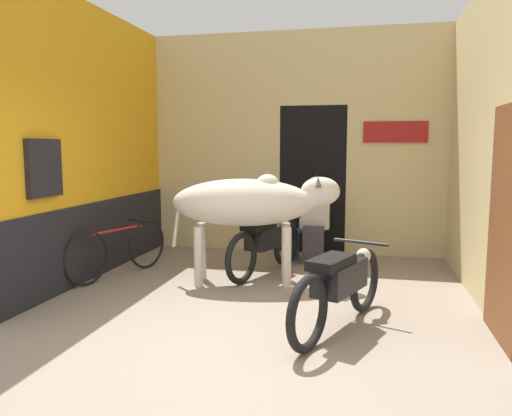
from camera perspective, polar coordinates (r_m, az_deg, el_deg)
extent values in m
plane|color=gray|center=(4.47, -3.40, -15.72)|extent=(30.00, 30.00, 0.00)
cube|color=orange|center=(6.99, -18.56, 7.08)|extent=(0.18, 4.08, 3.55)
cube|color=black|center=(7.05, -17.45, -3.33)|extent=(0.03, 4.08, 0.99)
cube|color=black|center=(5.97, -23.10, 4.21)|extent=(0.08, 0.56, 0.64)
cube|color=#D1BC84|center=(8.30, 4.63, 15.59)|extent=(4.72, 0.18, 1.18)
cube|color=#D1BC84|center=(8.50, -4.23, 3.39)|extent=(2.12, 0.18, 2.38)
cube|color=#D1BC84|center=(8.16, 15.67, 3.00)|extent=(1.53, 0.18, 2.38)
cube|color=black|center=(8.55, 6.78, 3.38)|extent=(1.07, 0.90, 2.38)
cube|color=maroon|center=(8.03, 15.64, 8.36)|extent=(0.96, 0.03, 0.32)
cube|color=#D1BC84|center=(6.14, 25.01, 6.84)|extent=(0.18, 4.08, 3.55)
cube|color=brown|center=(4.90, 26.63, -1.68)|extent=(0.05, 1.00, 2.10)
ellipsoid|color=beige|center=(6.24, -1.50, 0.64)|extent=(1.85, 0.96, 0.59)
ellipsoid|color=beige|center=(6.21, 1.34, 2.87)|extent=(0.33, 0.30, 0.22)
cylinder|color=beige|center=(6.25, 5.95, 1.05)|extent=(0.44, 0.35, 0.39)
ellipsoid|color=beige|center=(6.26, 7.37, 1.90)|extent=(0.54, 0.40, 0.36)
cylinder|color=beige|center=(6.37, -9.05, -1.45)|extent=(0.14, 0.07, 0.67)
cylinder|color=beige|center=(6.52, 3.41, -4.97)|extent=(0.11, 0.11, 0.74)
cylinder|color=beige|center=(6.18, 3.54, -5.64)|extent=(0.11, 0.11, 0.74)
cylinder|color=beige|center=(6.57, -6.20, -4.91)|extent=(0.11, 0.11, 0.74)
cylinder|color=beige|center=(6.23, -6.61, -5.57)|extent=(0.11, 0.11, 0.74)
cone|color=#473D33|center=(6.37, 6.89, 3.22)|extent=(0.09, 0.14, 0.16)
cone|color=#473D33|center=(6.12, 7.12, 3.06)|extent=(0.09, 0.14, 0.16)
torus|color=black|center=(4.30, 5.95, -11.90)|extent=(0.32, 0.65, 0.67)
torus|color=black|center=(5.40, 12.31, -8.07)|extent=(0.32, 0.65, 0.67)
cube|color=black|center=(4.80, 9.55, -7.77)|extent=(0.51, 0.75, 0.28)
cube|color=black|center=(4.59, 8.61, -6.12)|extent=(0.44, 0.61, 0.09)
cylinder|color=black|center=(5.18, 11.86, -3.85)|extent=(0.55, 0.24, 0.03)
sphere|color=silver|center=(5.29, 12.18, -5.33)|extent=(0.15, 0.15, 0.15)
torus|color=black|center=(6.30, -1.68, -5.76)|extent=(0.30, 0.65, 0.66)
torus|color=black|center=(7.27, 3.48, -4.03)|extent=(0.30, 0.65, 0.66)
cube|color=black|center=(6.75, 1.09, -3.38)|extent=(0.48, 0.70, 0.28)
cube|color=black|center=(6.57, 0.30, -2.07)|extent=(0.42, 0.57, 0.09)
cylinder|color=black|center=(7.09, 3.00, -0.81)|extent=(0.56, 0.23, 0.03)
sphere|color=silver|center=(7.18, 3.32, -1.96)|extent=(0.15, 0.15, 0.15)
torus|color=black|center=(6.57, -18.81, -5.45)|extent=(0.26, 0.67, 0.70)
torus|color=black|center=(7.28, -12.37, -4.03)|extent=(0.26, 0.67, 0.70)
cylinder|color=red|center=(6.86, -15.50, -2.41)|extent=(0.31, 0.84, 0.03)
cylinder|color=black|center=(7.16, -12.97, -1.41)|extent=(0.43, 0.17, 0.03)
cube|color=#3D3842|center=(7.42, 6.55, -4.65)|extent=(0.30, 0.14, 0.46)
cube|color=#3D3842|center=(7.45, 6.65, -2.41)|extent=(0.30, 0.32, 0.11)
cube|color=beige|center=(7.48, 6.74, -0.17)|extent=(0.43, 0.20, 0.57)
sphere|color=tan|center=(7.44, 6.78, 2.79)|extent=(0.20, 0.20, 0.20)
cylinder|color=#2856B2|center=(7.72, 4.05, -4.29)|extent=(0.24, 0.24, 0.42)
cylinder|color=#2856B2|center=(7.67, 4.06, -2.61)|extent=(0.34, 0.34, 0.04)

